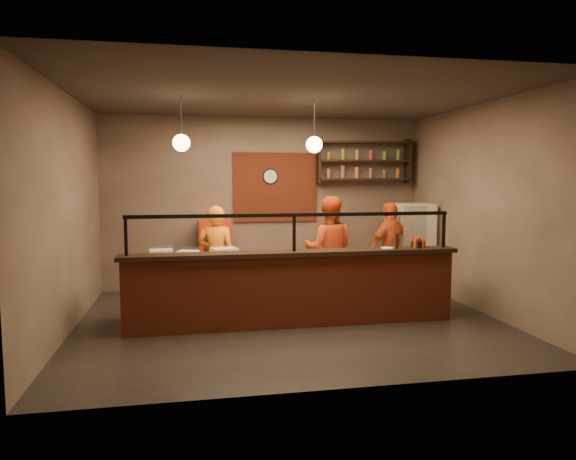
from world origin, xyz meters
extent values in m
plane|color=black|center=(0.00, 0.00, 0.00)|extent=(6.00, 6.00, 0.00)
plane|color=#3A342D|center=(0.00, 0.00, 3.20)|extent=(6.00, 6.00, 0.00)
plane|color=#756256|center=(0.00, 2.50, 1.60)|extent=(6.00, 0.00, 6.00)
plane|color=#756256|center=(-3.00, 0.00, 1.60)|extent=(0.00, 5.00, 5.00)
plane|color=#756256|center=(3.00, 0.00, 1.60)|extent=(0.00, 5.00, 5.00)
plane|color=#756256|center=(0.00, -2.50, 1.60)|extent=(6.00, 0.00, 6.00)
cube|color=maroon|center=(0.20, 2.47, 1.90)|extent=(1.60, 0.04, 1.30)
cube|color=maroon|center=(0.00, -0.30, 0.50)|extent=(4.60, 0.25, 1.00)
cube|color=black|center=(0.00, -0.30, 1.03)|extent=(4.70, 0.37, 0.06)
cube|color=gray|center=(0.00, 0.20, 0.42)|extent=(4.60, 0.75, 0.85)
cube|color=silver|center=(0.00, 0.20, 0.88)|extent=(4.60, 0.75, 0.05)
cube|color=white|center=(0.00, -0.30, 1.31)|extent=(4.40, 0.02, 0.50)
cube|color=black|center=(0.00, -0.30, 1.56)|extent=(4.50, 0.05, 0.05)
cube|color=black|center=(-2.22, -0.30, 1.31)|extent=(0.04, 0.04, 0.50)
cube|color=black|center=(0.00, -0.30, 1.31)|extent=(0.04, 0.04, 0.50)
cube|color=black|center=(2.22, -0.30, 1.31)|extent=(0.04, 0.04, 0.50)
cube|color=black|center=(1.90, 2.32, 2.05)|extent=(1.80, 0.28, 0.04)
cube|color=black|center=(1.90, 2.32, 2.40)|extent=(1.80, 0.28, 0.04)
cube|color=black|center=(1.90, 2.32, 2.75)|extent=(1.80, 0.28, 0.04)
cube|color=black|center=(1.00, 2.32, 2.40)|extent=(0.04, 0.28, 0.85)
cube|color=black|center=(2.80, 2.32, 2.40)|extent=(0.04, 0.28, 0.85)
cylinder|color=black|center=(0.10, 2.46, 2.10)|extent=(0.30, 0.04, 0.30)
cylinder|color=black|center=(-1.50, 0.20, 2.90)|extent=(0.01, 0.01, 0.60)
sphere|color=#F0C184|center=(-1.50, 0.20, 2.55)|extent=(0.24, 0.24, 0.24)
cylinder|color=black|center=(0.40, 0.20, 2.90)|extent=(0.01, 0.01, 0.60)
sphere|color=#F0C184|center=(0.40, 0.20, 2.55)|extent=(0.24, 0.24, 0.24)
imported|color=orange|center=(-1.00, 0.99, 0.82)|extent=(0.66, 0.51, 1.63)
imported|color=#CE3F13|center=(0.88, 1.08, 0.88)|extent=(0.99, 0.86, 1.76)
imported|color=#D54614|center=(2.05, 1.27, 0.83)|extent=(1.05, 0.75, 1.65)
cube|color=beige|center=(2.60, 1.59, 0.80)|extent=(0.73, 0.69, 1.61)
cube|color=red|center=(-0.98, 2.15, 0.66)|extent=(0.58, 0.53, 1.31)
cylinder|color=white|center=(-0.24, 0.19, 0.91)|extent=(0.58, 0.58, 0.01)
cube|color=silver|center=(-1.81, 0.20, 0.98)|extent=(0.34, 0.29, 0.16)
cube|color=silver|center=(-1.44, 0.18, 0.97)|extent=(0.34, 0.31, 0.14)
cube|color=silver|center=(-0.93, 0.13, 0.98)|extent=(0.40, 0.36, 0.17)
cylinder|color=yellow|center=(-1.33, 0.32, 0.93)|extent=(0.38, 0.08, 0.06)
cube|color=black|center=(1.85, -0.26, 1.11)|extent=(0.21, 0.19, 0.09)
cylinder|color=black|center=(1.48, -0.34, 1.17)|extent=(0.06, 0.06, 0.22)
cylinder|color=white|center=(1.37, -0.28, 1.07)|extent=(0.20, 0.20, 0.01)
camera|label=1|loc=(-1.39, -7.16, 2.04)|focal=32.00mm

